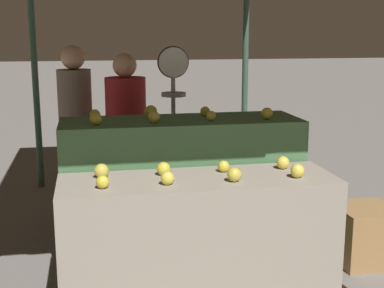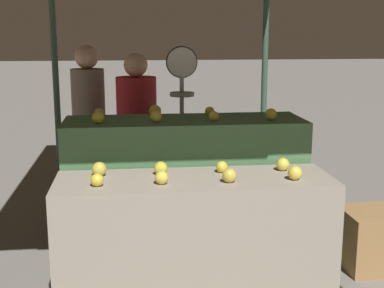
% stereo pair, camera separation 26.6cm
% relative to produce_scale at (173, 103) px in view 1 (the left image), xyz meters
% --- Properties ---
extents(display_counter_front, '(1.70, 0.55, 0.86)m').
position_rel_produce_scale_xyz_m(display_counter_front, '(-0.04, -1.20, -0.74)').
color(display_counter_front, gray).
rests_on(display_counter_front, ground_plane).
extents(display_counter_back, '(1.70, 0.55, 1.13)m').
position_rel_produce_scale_xyz_m(display_counter_back, '(-0.04, -0.60, -0.60)').
color(display_counter_back, '#4C7A4C').
rests_on(display_counter_back, ground_plane).
extents(apple_front_0, '(0.08, 0.08, 0.08)m').
position_rel_produce_scale_xyz_m(apple_front_0, '(-0.62, -1.31, -0.27)').
color(apple_front_0, gold).
rests_on(apple_front_0, display_counter_front).
extents(apple_front_1, '(0.08, 0.08, 0.08)m').
position_rel_produce_scale_xyz_m(apple_front_1, '(-0.25, -1.30, -0.27)').
color(apple_front_1, yellow).
rests_on(apple_front_1, display_counter_front).
extents(apple_front_2, '(0.09, 0.09, 0.09)m').
position_rel_produce_scale_xyz_m(apple_front_2, '(0.15, -1.32, -0.26)').
color(apple_front_2, gold).
rests_on(apple_front_2, display_counter_front).
extents(apple_front_3, '(0.09, 0.09, 0.09)m').
position_rel_produce_scale_xyz_m(apple_front_3, '(0.55, -1.31, -0.26)').
color(apple_front_3, yellow).
rests_on(apple_front_3, display_counter_front).
extents(apple_front_4, '(0.09, 0.09, 0.09)m').
position_rel_produce_scale_xyz_m(apple_front_4, '(-0.62, -1.08, -0.26)').
color(apple_front_4, gold).
rests_on(apple_front_4, display_counter_front).
extents(apple_front_5, '(0.08, 0.08, 0.08)m').
position_rel_produce_scale_xyz_m(apple_front_5, '(-0.24, -1.09, -0.26)').
color(apple_front_5, gold).
rests_on(apple_front_5, display_counter_front).
extents(apple_front_6, '(0.07, 0.07, 0.07)m').
position_rel_produce_scale_xyz_m(apple_front_6, '(0.14, -1.09, -0.27)').
color(apple_front_6, gold).
rests_on(apple_front_6, display_counter_front).
extents(apple_front_7, '(0.08, 0.08, 0.08)m').
position_rel_produce_scale_xyz_m(apple_front_7, '(0.54, -1.09, -0.26)').
color(apple_front_7, yellow).
rests_on(apple_front_7, display_counter_front).
extents(apple_back_0, '(0.08, 0.08, 0.08)m').
position_rel_produce_scale_xyz_m(apple_back_0, '(-0.64, -0.72, 0.00)').
color(apple_back_0, gold).
rests_on(apple_back_0, display_counter_back).
extents(apple_back_1, '(0.08, 0.08, 0.08)m').
position_rel_produce_scale_xyz_m(apple_back_1, '(-0.25, -0.71, 0.00)').
color(apple_back_1, yellow).
rests_on(apple_back_1, display_counter_back).
extents(apple_back_2, '(0.07, 0.07, 0.07)m').
position_rel_produce_scale_xyz_m(apple_back_2, '(0.15, -0.71, -0.00)').
color(apple_back_2, yellow).
rests_on(apple_back_2, display_counter_back).
extents(apple_back_3, '(0.08, 0.08, 0.08)m').
position_rel_produce_scale_xyz_m(apple_back_3, '(0.55, -0.72, 0.00)').
color(apple_back_3, gold).
rests_on(apple_back_3, display_counter_back).
extents(apple_back_4, '(0.07, 0.07, 0.07)m').
position_rel_produce_scale_xyz_m(apple_back_4, '(-0.64, -0.49, -0.00)').
color(apple_back_4, gold).
rests_on(apple_back_4, display_counter_back).
extents(apple_back_5, '(0.09, 0.09, 0.09)m').
position_rel_produce_scale_xyz_m(apple_back_5, '(-0.24, -0.48, 0.01)').
color(apple_back_5, gold).
rests_on(apple_back_5, display_counter_back).
extents(apple_back_6, '(0.07, 0.07, 0.07)m').
position_rel_produce_scale_xyz_m(apple_back_6, '(0.16, -0.49, -0.00)').
color(apple_back_6, gold).
rests_on(apple_back_6, display_counter_back).
extents(produce_scale, '(0.26, 0.20, 1.63)m').
position_rel_produce_scale_xyz_m(produce_scale, '(0.00, 0.00, 0.00)').
color(produce_scale, '#99999E').
rests_on(produce_scale, ground_plane).
extents(person_vendor_at_scale, '(0.45, 0.45, 1.56)m').
position_rel_produce_scale_xyz_m(person_vendor_at_scale, '(-0.37, 0.33, -0.27)').
color(person_vendor_at_scale, '#2D2D38').
rests_on(person_vendor_at_scale, ground_plane).
extents(person_customer_left, '(0.33, 0.33, 1.62)m').
position_rel_produce_scale_xyz_m(person_customer_left, '(-0.80, 0.61, -0.22)').
color(person_customer_left, '#2D2D38').
rests_on(person_customer_left, ground_plane).
extents(wooden_crate_side, '(0.44, 0.44, 0.44)m').
position_rel_produce_scale_xyz_m(wooden_crate_side, '(1.35, -0.75, -0.95)').
color(wooden_crate_side, '#9E7547').
rests_on(wooden_crate_side, ground_plane).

